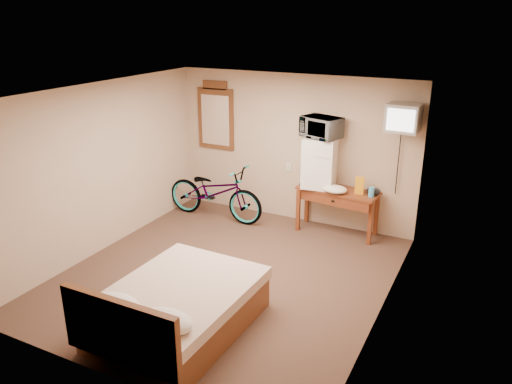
% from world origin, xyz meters
% --- Properties ---
extents(room, '(4.60, 4.64, 2.50)m').
position_xyz_m(room, '(-0.00, 0.00, 1.25)').
color(room, '#442D22').
rests_on(room, ground).
extents(desk, '(1.34, 0.63, 0.75)m').
position_xyz_m(desk, '(0.89, 2.00, 0.62)').
color(desk, brown).
rests_on(desk, floor).
extents(mini_fridge, '(0.55, 0.53, 0.81)m').
position_xyz_m(mini_fridge, '(0.56, 2.04, 1.16)').
color(mini_fridge, white).
rests_on(mini_fridge, desk).
extents(microwave, '(0.70, 0.58, 0.33)m').
position_xyz_m(microwave, '(0.56, 2.04, 1.73)').
color(microwave, white).
rests_on(microwave, mini_fridge).
extents(snack_bag, '(0.15, 0.10, 0.27)m').
position_xyz_m(snack_bag, '(1.25, 1.99, 0.89)').
color(snack_bag, orange).
rests_on(snack_bag, desk).
extents(blue_cup, '(0.09, 0.09, 0.15)m').
position_xyz_m(blue_cup, '(1.45, 1.94, 0.83)').
color(blue_cup, '#43A6E4').
rests_on(blue_cup, desk).
extents(cloth_cream, '(0.39, 0.30, 0.12)m').
position_xyz_m(cloth_cream, '(0.89, 1.87, 0.81)').
color(cloth_cream, silver).
rests_on(cloth_cream, desk).
extents(cloth_dark_a, '(0.25, 0.19, 0.09)m').
position_xyz_m(cloth_dark_a, '(0.41, 1.90, 0.80)').
color(cloth_dark_a, black).
rests_on(cloth_dark_a, desk).
extents(cloth_dark_b, '(0.22, 0.18, 0.10)m').
position_xyz_m(cloth_dark_b, '(1.45, 2.08, 0.80)').
color(cloth_dark_b, black).
rests_on(cloth_dark_b, desk).
extents(crt_television, '(0.48, 0.58, 0.41)m').
position_xyz_m(crt_television, '(1.80, 2.02, 1.99)').
color(crt_television, black).
rests_on(crt_television, room).
extents(wall_mirror, '(0.71, 0.04, 1.21)m').
position_xyz_m(wall_mirror, '(-1.50, 2.27, 1.67)').
color(wall_mirror, brown).
rests_on(wall_mirror, room).
extents(bicycle, '(1.84, 0.66, 0.97)m').
position_xyz_m(bicycle, '(-1.20, 1.68, 0.48)').
color(bicycle, black).
rests_on(bicycle, floor).
extents(bed, '(1.45, 1.95, 0.90)m').
position_xyz_m(bed, '(0.13, -1.38, 0.30)').
color(bed, brown).
rests_on(bed, floor).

